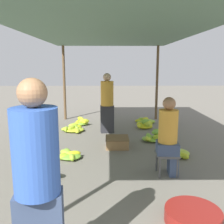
{
  "coord_description": "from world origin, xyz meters",
  "views": [
    {
      "loc": [
        -0.06,
        -1.36,
        1.74
      ],
      "look_at": [
        0.0,
        3.53,
        0.82
      ],
      "focal_mm": 40.0,
      "sensor_mm": 36.0,
      "label": 1
    }
  ],
  "objects": [
    {
      "name": "banana_pile_right_3",
      "position": [
        1.04,
        6.03,
        0.06
      ],
      "size": [
        0.62,
        0.62,
        0.18
      ],
      "color": "yellow",
      "rests_on": "ground"
    },
    {
      "name": "vendor_seated",
      "position": [
        0.88,
        2.42,
        0.65
      ],
      "size": [
        0.37,
        0.37,
        1.26
      ],
      "color": "#384766",
      "rests_on": "ground"
    },
    {
      "name": "crate_near",
      "position": [
        0.11,
        3.79,
        0.11
      ],
      "size": [
        0.49,
        0.49,
        0.22
      ],
      "color": "olive",
      "rests_on": "ground"
    },
    {
      "name": "canopy_post_back_left",
      "position": [
        -1.48,
        6.61,
        1.17
      ],
      "size": [
        0.08,
        0.08,
        2.34
      ],
      "primitive_type": "cylinder",
      "color": "brown",
      "rests_on": "ground"
    },
    {
      "name": "stool",
      "position": [
        0.87,
        2.42,
        0.29
      ],
      "size": [
        0.34,
        0.34,
        0.36
      ],
      "color": "#4C4C4C",
      "rests_on": "ground"
    },
    {
      "name": "banana_pile_left_2",
      "position": [
        -0.83,
        3.14,
        0.06
      ],
      "size": [
        0.47,
        0.54,
        0.14
      ],
      "color": "yellow",
      "rests_on": "ground"
    },
    {
      "name": "canopy_post_back_right",
      "position": [
        1.48,
        6.61,
        1.17
      ],
      "size": [
        0.08,
        0.08,
        2.34
      ],
      "primitive_type": "cylinder",
      "color": "brown",
      "rests_on": "ground"
    },
    {
      "name": "banana_pile_left_0",
      "position": [
        -1.08,
        2.21,
        0.07
      ],
      "size": [
        0.54,
        0.53,
        0.2
      ],
      "color": "#81B835",
      "rests_on": "ground"
    },
    {
      "name": "shopper_walking_mid",
      "position": [
        -0.11,
        4.98,
        0.8
      ],
      "size": [
        0.36,
        0.36,
        1.54
      ],
      "color": "#2D2D33",
      "rests_on": "ground"
    },
    {
      "name": "banana_pile_left_3",
      "position": [
        -0.88,
        5.81,
        0.08
      ],
      "size": [
        0.55,
        0.51,
        0.24
      ],
      "color": "yellow",
      "rests_on": "ground"
    },
    {
      "name": "basin_black",
      "position": [
        0.88,
        1.16,
        0.08
      ],
      "size": [
        0.63,
        0.63,
        0.15
      ],
      "color": "maroon",
      "rests_on": "ground"
    },
    {
      "name": "banana_pile_right_0",
      "position": [
        1.21,
        3.3,
        0.06
      ],
      "size": [
        0.6,
        0.67,
        0.17
      ],
      "color": "#CBD628",
      "rests_on": "ground"
    },
    {
      "name": "canopy_tarp",
      "position": [
        0.0,
        3.46,
        2.36
      ],
      "size": [
        3.36,
        6.71,
        0.04
      ],
      "primitive_type": "cube",
      "color": "#567A60",
      "rests_on": "canopy_post_front_left"
    },
    {
      "name": "banana_pile_right_2",
      "position": [
        0.98,
        4.2,
        0.09
      ],
      "size": [
        0.55,
        0.48,
        0.28
      ],
      "color": "#B9CE2B",
      "rests_on": "ground"
    },
    {
      "name": "banana_pile_left_1",
      "position": [
        -1.02,
        5.08,
        0.07
      ],
      "size": [
        0.63,
        0.57,
        0.19
      ],
      "color": "#99C231",
      "rests_on": "ground"
    },
    {
      "name": "banana_pile_right_1",
      "position": [
        0.95,
        5.37,
        0.1
      ],
      "size": [
        0.5,
        0.38,
        0.27
      ],
      "color": "yellow",
      "rests_on": "ground"
    },
    {
      "name": "vendor_foreground",
      "position": [
        -0.61,
        0.43,
        0.86
      ],
      "size": [
        0.39,
        0.39,
        1.65
      ],
      "color": "#384766",
      "rests_on": "ground"
    }
  ]
}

